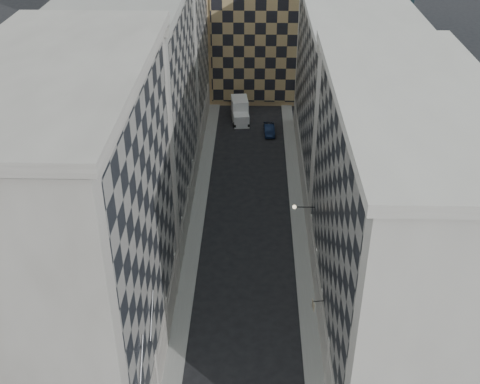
# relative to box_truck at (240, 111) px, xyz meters

# --- Properties ---
(sidewalk_west) EXTENTS (1.50, 100.00, 0.15)m
(sidewalk_west) POSITION_rel_box_truck_xyz_m (-3.84, -25.98, -1.20)
(sidewalk_west) COLOR gray
(sidewalk_west) RESTS_ON ground
(sidewalk_east) EXTENTS (1.50, 100.00, 0.15)m
(sidewalk_east) POSITION_rel_box_truck_xyz_m (6.66, -25.98, -1.20)
(sidewalk_east) COLOR gray
(sidewalk_east) RESTS_ON ground
(bldg_left_a) EXTENTS (10.80, 22.80, 23.70)m
(bldg_left_a) POSITION_rel_box_truck_xyz_m (-9.47, -44.98, 10.55)
(bldg_left_a) COLOR gray
(bldg_left_a) RESTS_ON ground
(bldg_left_b) EXTENTS (10.80, 22.80, 22.70)m
(bldg_left_b) POSITION_rel_box_truck_xyz_m (-9.47, -22.98, 10.05)
(bldg_left_b) COLOR gray
(bldg_left_b) RESTS_ON ground
(bldg_left_c) EXTENTS (10.80, 22.80, 21.70)m
(bldg_left_c) POSITION_rel_box_truck_xyz_m (-9.47, -0.98, 9.55)
(bldg_left_c) COLOR gray
(bldg_left_c) RESTS_ON ground
(bldg_right_a) EXTENTS (10.80, 26.80, 20.70)m
(bldg_right_a) POSITION_rel_box_truck_xyz_m (12.29, -40.98, 9.05)
(bldg_right_a) COLOR #B4AFA5
(bldg_right_a) RESTS_ON ground
(bldg_right_b) EXTENTS (10.80, 28.80, 19.70)m
(bldg_right_b) POSITION_rel_box_truck_xyz_m (12.30, -13.98, 8.57)
(bldg_right_b) COLOR #B4AFA5
(bldg_right_b) RESTS_ON ground
(tan_block) EXTENTS (16.80, 14.80, 18.80)m
(tan_block) POSITION_rel_box_truck_xyz_m (3.41, 11.92, 8.16)
(tan_block) COLOR tan
(tan_block) RESTS_ON ground
(flagpoles_left) EXTENTS (0.10, 6.33, 2.33)m
(flagpoles_left) POSITION_rel_box_truck_xyz_m (-4.49, -49.98, 6.72)
(flagpoles_left) COLOR gray
(flagpoles_left) RESTS_ON ground
(bracket_lamp) EXTENTS (1.98, 0.36, 0.36)m
(bracket_lamp) POSITION_rel_box_truck_xyz_m (5.79, -31.98, 4.92)
(bracket_lamp) COLOR black
(bracket_lamp) RESTS_ON ground
(box_truck) EXTENTS (2.74, 5.55, 2.93)m
(box_truck) POSITION_rel_box_truck_xyz_m (0.00, 0.00, 0.00)
(box_truck) COLOR white
(box_truck) RESTS_ON ground
(dark_car) EXTENTS (1.53, 3.87, 1.25)m
(dark_car) POSITION_rel_box_truck_xyz_m (3.97, -4.35, -0.65)
(dark_car) COLOR #0E1A35
(dark_car) RESTS_ON ground
(shop_sign) EXTENTS (0.86, 0.71, 0.79)m
(shop_sign) POSITION_rel_box_truck_xyz_m (6.66, -42.05, 2.56)
(shop_sign) COLOR black
(shop_sign) RESTS_ON ground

